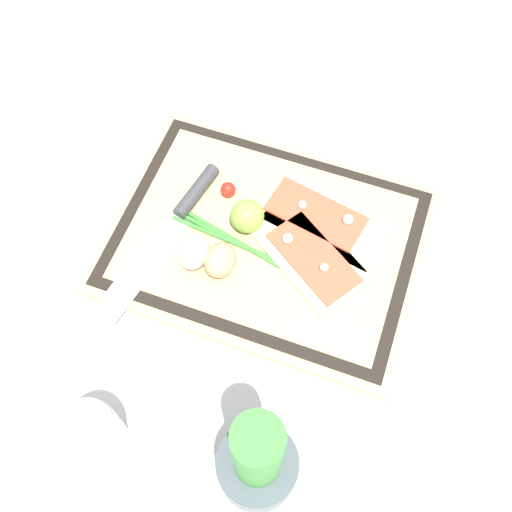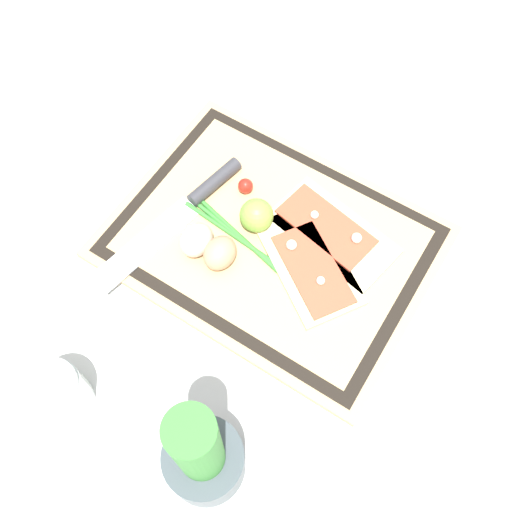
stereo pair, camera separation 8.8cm
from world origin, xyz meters
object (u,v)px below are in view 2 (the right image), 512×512
Objects in this scene: egg_brown at (220,253)px; cherry_tomato_red at (245,186)px; pizza_slice_near at (332,232)px; pizza_slice_far at (309,264)px; herb_pot at (202,456)px; egg_pink at (197,240)px; lime at (256,215)px; sauce_jar at (58,396)px; knife at (193,201)px.

cherry_tomato_red is at bearing -73.88° from egg_brown.
pizza_slice_far is at bearing 88.85° from pizza_slice_near.
herb_pot reaches higher than pizza_slice_near.
egg_pink is 2.32× the size of cherry_tomato_red.
herb_pot is at bearing 120.41° from egg_brown.
lime is 0.61× the size of sauce_jar.
pizza_slice_near is 0.22m from knife.
lime is 2.15× the size of cherry_tomato_red.
egg_pink is at bearing 57.11° from lime.
cherry_tomato_red is 0.10× the size of herb_pot.
pizza_slice_far is at bearing -157.99° from egg_pink.
pizza_slice_near is 0.15m from cherry_tomato_red.
herb_pot is (-0.24, 0.31, 0.06)m from knife.
knife is (0.21, 0.00, 0.00)m from pizza_slice_far.
egg_pink is (-0.05, 0.06, 0.01)m from knife.
egg_pink reaches higher than pizza_slice_far.
pizza_slice_near is at bearing -132.43° from egg_brown.
herb_pot is at bearing 126.95° from egg_pink.
egg_brown is (-0.09, 0.06, 0.01)m from knife.
cherry_tomato_red is at bearing -130.15° from knife.
pizza_slice_far and cherry_tomato_red have the same top height.
egg_brown is 1.08× the size of lime.
pizza_slice_near is 0.99× the size of pizza_slice_far.
cherry_tomato_red is (0.04, -0.12, -0.01)m from egg_brown.
egg_pink is 0.32m from herb_pot.
herb_pot reaches higher than pizza_slice_far.
egg_brown is at bearing -59.59° from herb_pot.
egg_pink is 0.10m from lime.
herb_pot is (-0.03, 0.31, 0.06)m from pizza_slice_far.
herb_pot is at bearing 112.20° from lime.
pizza_slice_far is at bearing -116.87° from sauce_jar.
pizza_slice_far is 0.87× the size of herb_pot.
knife is at bearing 1.03° from pizza_slice_far.
herb_pot is 0.22m from sauce_jar.
egg_brown is at bearing -178.95° from egg_pink.
herb_pot reaches higher than sauce_jar.
egg_brown is at bearing 146.98° from knife.
pizza_slice_far is at bearing 170.02° from lime.
cherry_tomato_red is 0.42m from herb_pot.
herb_pot is (-0.15, 0.25, 0.05)m from egg_brown.
egg_brown is at bearing 106.12° from cherry_tomato_red.
lime is 0.21× the size of herb_pot.
lime is at bearing -98.35° from egg_brown.
cherry_tomato_red is 0.41m from sauce_jar.
egg_pink is at bearing 39.19° from pizza_slice_near.
egg_brown is 2.32× the size of cherry_tomato_red.
pizza_slice_far is at bearing 158.00° from cherry_tomato_red.
pizza_slice_near is 0.07m from pizza_slice_far.
knife is 0.35m from sauce_jar.
cherry_tomato_red is (0.15, 0.00, 0.01)m from pizza_slice_near.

